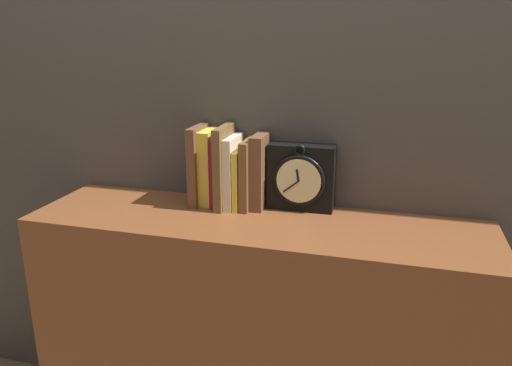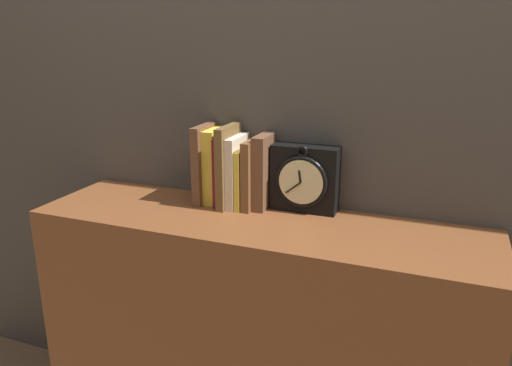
{
  "view_description": "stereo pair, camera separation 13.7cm",
  "coord_description": "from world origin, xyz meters",
  "px_view_note": "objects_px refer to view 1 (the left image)",
  "views": [
    {
      "loc": [
        0.37,
        -1.34,
        1.4
      ],
      "look_at": [
        0.0,
        0.0,
        0.97
      ],
      "focal_mm": 35.0,
      "sensor_mm": 36.0,
      "label": 1
    },
    {
      "loc": [
        0.5,
        -1.29,
        1.4
      ],
      "look_at": [
        0.0,
        0.0,
        0.97
      ],
      "focal_mm": 35.0,
      "sensor_mm": 36.0,
      "label": 2
    }
  ],
  "objects_px": {
    "book_slot4_cream": "(233,172)",
    "book_slot5_yellow": "(241,178)",
    "book_slot3_brown": "(224,167)",
    "book_slot0_brown": "(199,165)",
    "clock": "(301,177)",
    "book_slot1_yellow": "(210,167)",
    "book_slot2_maroon": "(218,171)",
    "book_slot6_brown": "(249,174)",
    "book_slot7_brown": "(260,172)"
  },
  "relations": [
    {
      "from": "book_slot1_yellow",
      "to": "book_slot2_maroon",
      "type": "xyz_separation_m",
      "value": [
        0.03,
        -0.01,
        -0.01
      ]
    },
    {
      "from": "book_slot2_maroon",
      "to": "book_slot3_brown",
      "type": "height_order",
      "value": "book_slot3_brown"
    },
    {
      "from": "clock",
      "to": "book_slot4_cream",
      "type": "xyz_separation_m",
      "value": [
        -0.21,
        -0.03,
        0.01
      ]
    },
    {
      "from": "book_slot2_maroon",
      "to": "book_slot5_yellow",
      "type": "height_order",
      "value": "book_slot2_maroon"
    },
    {
      "from": "book_slot0_brown",
      "to": "book_slot4_cream",
      "type": "relative_size",
      "value": 1.12
    },
    {
      "from": "book_slot0_brown",
      "to": "book_slot4_cream",
      "type": "xyz_separation_m",
      "value": [
        0.12,
        -0.0,
        -0.01
      ]
    },
    {
      "from": "book_slot5_yellow",
      "to": "book_slot7_brown",
      "type": "xyz_separation_m",
      "value": [
        0.06,
        0.01,
        0.02
      ]
    },
    {
      "from": "clock",
      "to": "book_slot3_brown",
      "type": "bearing_deg",
      "value": -171.31
    },
    {
      "from": "book_slot3_brown",
      "to": "book_slot5_yellow",
      "type": "xyz_separation_m",
      "value": [
        0.05,
        0.01,
        -0.04
      ]
    },
    {
      "from": "book_slot0_brown",
      "to": "book_slot2_maroon",
      "type": "bearing_deg",
      "value": 3.2
    },
    {
      "from": "book_slot0_brown",
      "to": "book_slot3_brown",
      "type": "distance_m",
      "value": 0.09
    },
    {
      "from": "book_slot1_yellow",
      "to": "book_slot2_maroon",
      "type": "distance_m",
      "value": 0.03
    },
    {
      "from": "book_slot0_brown",
      "to": "book_slot5_yellow",
      "type": "relative_size",
      "value": 1.34
    },
    {
      "from": "book_slot0_brown",
      "to": "book_slot7_brown",
      "type": "xyz_separation_m",
      "value": [
        0.2,
        0.01,
        -0.01
      ]
    },
    {
      "from": "clock",
      "to": "book_slot2_maroon",
      "type": "height_order",
      "value": "book_slot2_maroon"
    },
    {
      "from": "clock",
      "to": "book_slot6_brown",
      "type": "height_order",
      "value": "book_slot6_brown"
    },
    {
      "from": "book_slot7_brown",
      "to": "clock",
      "type": "bearing_deg",
      "value": 7.86
    },
    {
      "from": "book_slot0_brown",
      "to": "book_slot4_cream",
      "type": "height_order",
      "value": "book_slot0_brown"
    },
    {
      "from": "book_slot4_cream",
      "to": "book_slot5_yellow",
      "type": "distance_m",
      "value": 0.03
    },
    {
      "from": "book_slot5_yellow",
      "to": "book_slot6_brown",
      "type": "distance_m",
      "value": 0.03
    },
    {
      "from": "book_slot2_maroon",
      "to": "book_slot6_brown",
      "type": "height_order",
      "value": "book_slot2_maroon"
    },
    {
      "from": "book_slot2_maroon",
      "to": "clock",
      "type": "bearing_deg",
      "value": 5.3
    },
    {
      "from": "book_slot1_yellow",
      "to": "book_slot3_brown",
      "type": "height_order",
      "value": "book_slot3_brown"
    },
    {
      "from": "book_slot1_yellow",
      "to": "book_slot5_yellow",
      "type": "height_order",
      "value": "book_slot1_yellow"
    },
    {
      "from": "book_slot0_brown",
      "to": "book_slot5_yellow",
      "type": "xyz_separation_m",
      "value": [
        0.14,
        -0.0,
        -0.03
      ]
    },
    {
      "from": "clock",
      "to": "book_slot1_yellow",
      "type": "xyz_separation_m",
      "value": [
        -0.3,
        -0.02,
        0.02
      ]
    },
    {
      "from": "book_slot2_maroon",
      "to": "book_slot6_brown",
      "type": "relative_size",
      "value": 1.01
    },
    {
      "from": "book_slot4_cream",
      "to": "clock",
      "type": "bearing_deg",
      "value": 7.98
    },
    {
      "from": "book_slot2_maroon",
      "to": "book_slot3_brown",
      "type": "relative_size",
      "value": 0.85
    },
    {
      "from": "book_slot0_brown",
      "to": "book_slot5_yellow",
      "type": "height_order",
      "value": "book_slot0_brown"
    },
    {
      "from": "book_slot3_brown",
      "to": "book_slot7_brown",
      "type": "height_order",
      "value": "book_slot3_brown"
    },
    {
      "from": "book_slot4_cream",
      "to": "book_slot5_yellow",
      "type": "xyz_separation_m",
      "value": [
        0.02,
        0.0,
        -0.02
      ]
    },
    {
      "from": "book_slot2_maroon",
      "to": "book_slot3_brown",
      "type": "bearing_deg",
      "value": -26.64
    },
    {
      "from": "book_slot2_maroon",
      "to": "book_slot1_yellow",
      "type": "bearing_deg",
      "value": 169.65
    },
    {
      "from": "book_slot4_cream",
      "to": "book_slot2_maroon",
      "type": "bearing_deg",
      "value": 174.07
    },
    {
      "from": "clock",
      "to": "book_slot0_brown",
      "type": "height_order",
      "value": "book_slot0_brown"
    },
    {
      "from": "book_slot3_brown",
      "to": "book_slot5_yellow",
      "type": "distance_m",
      "value": 0.06
    },
    {
      "from": "clock",
      "to": "book_slot4_cream",
      "type": "distance_m",
      "value": 0.21
    },
    {
      "from": "book_slot4_cream",
      "to": "book_slot5_yellow",
      "type": "relative_size",
      "value": 1.2
    },
    {
      "from": "book_slot6_brown",
      "to": "book_slot5_yellow",
      "type": "bearing_deg",
      "value": -177.37
    },
    {
      "from": "book_slot2_maroon",
      "to": "book_slot4_cream",
      "type": "height_order",
      "value": "book_slot4_cream"
    },
    {
      "from": "book_slot5_yellow",
      "to": "book_slot1_yellow",
      "type": "bearing_deg",
      "value": 174.66
    },
    {
      "from": "book_slot3_brown",
      "to": "book_slot6_brown",
      "type": "height_order",
      "value": "book_slot3_brown"
    },
    {
      "from": "book_slot5_yellow",
      "to": "book_slot6_brown",
      "type": "height_order",
      "value": "book_slot6_brown"
    },
    {
      "from": "book_slot1_yellow",
      "to": "book_slot3_brown",
      "type": "relative_size",
      "value": 0.93
    },
    {
      "from": "book_slot6_brown",
      "to": "book_slot4_cream",
      "type": "bearing_deg",
      "value": -177.36
    },
    {
      "from": "book_slot2_maroon",
      "to": "book_slot4_cream",
      "type": "relative_size",
      "value": 0.98
    },
    {
      "from": "book_slot3_brown",
      "to": "book_slot4_cream",
      "type": "xyz_separation_m",
      "value": [
        0.03,
        0.01,
        -0.02
      ]
    },
    {
      "from": "book_slot6_brown",
      "to": "book_slot3_brown",
      "type": "bearing_deg",
      "value": -173.26
    },
    {
      "from": "book_slot5_yellow",
      "to": "book_slot0_brown",
      "type": "bearing_deg",
      "value": 179.8
    }
  ]
}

